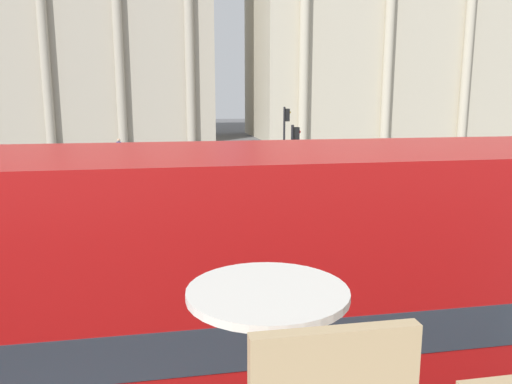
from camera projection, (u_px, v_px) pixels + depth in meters
name	position (u px, v px, depth m)	size (l,w,h in m)	color
double_decker_bus	(170.00, 309.00, 5.67)	(11.47, 2.65, 4.06)	black
cafe_dining_table	(267.00, 338.00, 1.86)	(0.60, 0.60, 0.73)	#2D2D30
plaza_building_left	(89.00, 14.00, 52.41)	(25.65, 13.84, 26.29)	#B2A893
plaza_building_right	(393.00, 43.00, 57.23)	(32.74, 16.57, 21.08)	beige
traffic_light_mid	(294.00, 153.00, 21.24)	(0.42, 0.24, 3.44)	black
traffic_light_far	(285.00, 132.00, 27.89)	(0.42, 0.24, 4.04)	black
car_silver	(143.00, 195.00, 20.14)	(4.20, 1.93, 1.35)	black
pedestrian_white	(26.00, 190.00, 20.01)	(0.32, 0.32, 1.60)	#282B33
pedestrian_blue	(119.00, 149.00, 34.35)	(0.32, 0.32, 1.76)	#282B33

